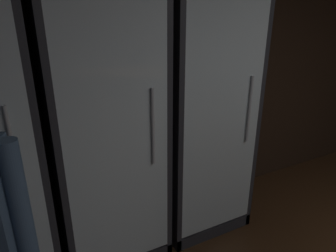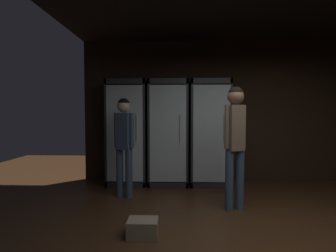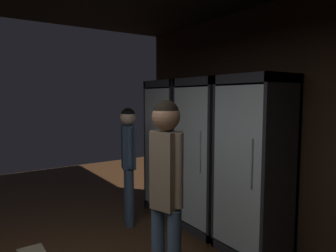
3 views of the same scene
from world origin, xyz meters
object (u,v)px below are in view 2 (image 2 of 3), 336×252
object	(u,v)px
cooler_center	(209,134)
shopper_far	(235,134)
cooler_far_left	(128,133)
shopper_near	(124,137)
wine_crate_floor	(143,228)
cooler_left	(168,134)

from	to	relation	value
cooler_center	shopper_far	world-z (taller)	cooler_center
cooler_far_left	cooler_center	world-z (taller)	same
shopper_near	wine_crate_floor	bearing A→B (deg)	-70.38
cooler_far_left	wine_crate_floor	size ratio (longest dim) A/B	6.03
cooler_left	cooler_center	world-z (taller)	same
shopper_near	cooler_far_left	bearing A→B (deg)	96.29
cooler_far_left	shopper_far	bearing A→B (deg)	-37.32
shopper_far	wine_crate_floor	bearing A→B (deg)	-145.10
shopper_near	shopper_far	xyz separation A→B (m)	(1.66, -0.50, 0.09)
cooler_far_left	shopper_near	xyz separation A→B (m)	(0.09, -0.83, -0.00)
shopper_far	cooler_left	bearing A→B (deg)	126.02
cooler_left	shopper_far	distance (m)	1.65
cooler_far_left	cooler_center	size ratio (longest dim) A/B	1.00
cooler_left	cooler_center	size ratio (longest dim) A/B	1.00
cooler_left	wine_crate_floor	world-z (taller)	cooler_left
cooler_far_left	cooler_left	distance (m)	0.78
cooler_left	shopper_near	distance (m)	1.08
cooler_center	wine_crate_floor	bearing A→B (deg)	-114.75
shopper_near	shopper_far	size ratio (longest dim) A/B	0.93
cooler_left	shopper_near	bearing A→B (deg)	-129.68
cooler_left	wine_crate_floor	distance (m)	2.34
cooler_far_left	cooler_left	bearing A→B (deg)	-0.05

